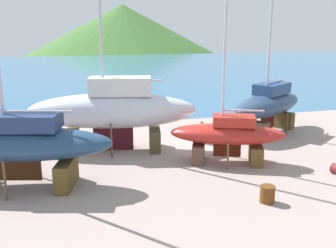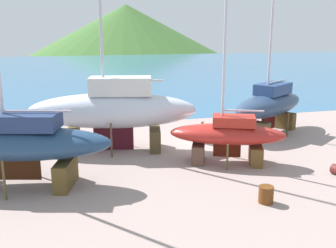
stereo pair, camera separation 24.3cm
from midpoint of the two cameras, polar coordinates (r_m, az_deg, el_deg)
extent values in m
plane|color=gray|center=(23.41, 7.00, -5.44)|extent=(43.98, 43.98, 0.00)
cube|color=#346793|center=(75.34, -8.09, 7.91)|extent=(175.93, 86.15, 0.01)
cone|color=#3F692E|center=(160.29, -6.08, 11.10)|extent=(133.26, 133.26, 34.38)
cube|color=brown|center=(23.07, 4.81, -4.22)|extent=(1.32, 1.94, 1.11)
cube|color=brown|center=(23.19, 13.15, -4.45)|extent=(1.32, 1.94, 1.11)
cylinder|color=brown|center=(21.82, 9.10, -4.86)|extent=(0.12, 0.12, 1.52)
cylinder|color=brown|center=(24.20, 8.93, -2.97)|extent=(0.12, 0.12, 1.52)
ellipsoid|color=#B0261F|center=(22.73, 9.10, -1.49)|extent=(7.08, 4.57, 1.16)
cube|color=#53170A|center=(23.01, 9.01, -3.85)|extent=(1.53, 0.66, 0.81)
cube|color=#B3281D|center=(22.54, 10.03, 0.48)|extent=(2.75, 2.15, 0.58)
cylinder|color=silver|center=(21.96, 8.68, 10.15)|extent=(0.15, 0.15, 8.13)
cylinder|color=silver|center=(22.44, 11.38, 1.95)|extent=(2.23, 0.96, 0.11)
cube|color=brown|center=(28.36, 12.87, -0.87)|extent=(1.84, 2.26, 1.30)
cube|color=brown|center=(32.04, 16.56, 0.59)|extent=(1.84, 2.26, 1.30)
cylinder|color=brown|center=(29.48, 17.54, -0.04)|extent=(0.12, 0.12, 1.87)
cylinder|color=brown|center=(30.82, 12.30, 0.89)|extent=(0.12, 0.12, 1.87)
ellipsoid|color=navy|center=(29.86, 15.01, 2.79)|extent=(8.59, 7.06, 1.63)
cube|color=#55110F|center=(30.15, 14.84, 0.20)|extent=(1.73, 1.20, 1.14)
cube|color=navy|center=(30.04, 15.51, 5.04)|extent=(3.47, 3.10, 0.82)
cylinder|color=silver|center=(28.97, 15.34, 13.85)|extent=(0.17, 0.17, 9.98)
cylinder|color=silver|center=(30.54, 16.11, 6.07)|extent=(2.52, 1.75, 0.12)
cube|color=brown|center=(20.10, -14.57, -7.04)|extent=(1.28, 2.52, 1.37)
cylinder|color=brown|center=(19.29, -22.78, -7.73)|extent=(0.12, 0.12, 1.93)
cylinder|color=brown|center=(22.20, -19.53, -4.63)|extent=(0.12, 0.12, 1.93)
ellipsoid|color=navy|center=(20.35, -21.35, -2.67)|extent=(9.97, 5.29, 1.60)
cube|color=#49230F|center=(20.75, -21.02, -6.26)|extent=(2.23, 0.64, 1.12)
cube|color=navy|center=(19.90, -20.36, 0.40)|extent=(3.77, 2.61, 0.80)
cylinder|color=beige|center=(19.56, -18.52, 1.83)|extent=(3.26, 0.95, 0.12)
cube|color=brown|center=(25.74, -13.76, -2.33)|extent=(1.12, 2.35, 1.38)
cube|color=brown|center=(25.30, -1.68, -2.21)|extent=(1.12, 2.35, 1.38)
cylinder|color=brown|center=(23.79, -8.09, -2.41)|extent=(0.12, 0.12, 2.17)
cylinder|color=brown|center=(26.77, -7.55, -0.55)|extent=(0.12, 0.12, 2.17)
ellipsoid|color=silver|center=(24.92, -7.92, 1.99)|extent=(11.12, 4.85, 2.26)
cube|color=#48121C|center=(25.38, -7.78, -2.25)|extent=(2.55, 0.58, 1.58)
cube|color=silver|center=(24.60, -6.79, 5.62)|extent=(4.13, 2.41, 1.13)
cylinder|color=beige|center=(24.52, -4.91, 6.43)|extent=(3.72, 0.86, 0.13)
cube|color=maroon|center=(26.74, 5.32, -2.01)|extent=(0.34, 0.39, 0.81)
cube|color=orange|center=(26.56, 5.35, -0.58)|extent=(0.42, 0.50, 0.56)
sphere|color=#8B604B|center=(26.47, 5.37, 0.24)|extent=(0.22, 0.22, 0.22)
cylinder|color=#613413|center=(18.37, 14.69, -10.07)|extent=(0.74, 0.74, 0.79)
camera|label=1|loc=(0.12, -89.71, 0.07)|focal=41.15mm
camera|label=2|loc=(0.12, 90.29, -0.07)|focal=41.15mm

